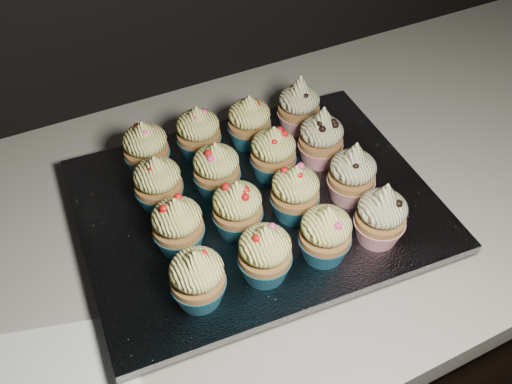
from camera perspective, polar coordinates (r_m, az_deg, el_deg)
cabinet at (r=1.19m, az=-0.14°, el=-16.68°), size 2.40×0.60×0.86m
worktop at (r=0.82m, az=-0.19°, el=-1.72°), size 2.44×0.64×0.04m
baking_tray at (r=0.78m, az=0.00°, el=-2.03°), size 0.45×0.35×0.02m
foil_lining at (r=0.76m, az=0.00°, el=-1.16°), size 0.48×0.39×0.01m
cupcake_0 at (r=0.63m, az=-5.87°, el=-8.54°), size 0.06×0.06×0.08m
cupcake_1 at (r=0.65m, az=0.90°, el=-6.17°), size 0.06×0.06×0.08m
cupcake_2 at (r=0.68m, az=6.94°, el=-4.19°), size 0.06×0.06×0.08m
cupcake_3 at (r=0.70m, az=12.39°, el=-2.33°), size 0.06×0.06×0.10m
cupcake_4 at (r=0.69m, az=-7.82°, el=-3.33°), size 0.06×0.06×0.08m
cupcake_5 at (r=0.70m, az=-1.87°, el=-1.69°), size 0.06×0.06×0.08m
cupcake_6 at (r=0.72m, az=3.92°, el=-0.07°), size 0.06×0.06×0.08m
cupcake_7 at (r=0.75m, az=9.58°, el=1.73°), size 0.06×0.06×0.10m
cupcake_8 at (r=0.74m, az=-9.76°, el=0.84°), size 0.06×0.06×0.08m
cupcake_9 at (r=0.75m, az=-3.96°, el=2.24°), size 0.06×0.06×0.08m
cupcake_10 at (r=0.77m, az=1.74°, el=3.85°), size 0.06×0.06×0.08m
cupcake_11 at (r=0.80m, az=6.52°, el=5.34°), size 0.06×0.06×0.10m
cupcake_12 at (r=0.79m, az=-10.93°, el=4.29°), size 0.06×0.06×0.08m
cupcake_13 at (r=0.81m, az=-5.77°, el=5.86°), size 0.06×0.06×0.08m
cupcake_14 at (r=0.82m, az=-0.66°, el=6.98°), size 0.06×0.06×0.08m
cupcake_15 at (r=0.85m, az=4.31°, el=8.51°), size 0.06×0.06×0.10m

